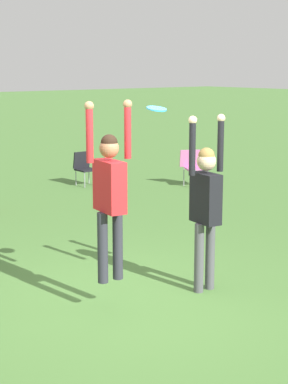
{
  "coord_description": "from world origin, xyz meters",
  "views": [
    {
      "loc": [
        -4.51,
        -5.79,
        2.81
      ],
      "look_at": [
        0.32,
        0.2,
        1.3
      ],
      "focal_mm": 60.0,
      "sensor_mm": 36.0,
      "label": 1
    }
  ],
  "objects_px": {
    "person_defending": "(206,199)",
    "frisbee": "(157,109)",
    "person_jumping": "(110,188)",
    "camping_chair_0": "(84,166)",
    "camping_chair_3": "(193,165)"
  },
  "relations": [
    {
      "from": "person_defending",
      "to": "camping_chair_0",
      "type": "bearing_deg",
      "value": 166.49
    },
    {
      "from": "person_defending",
      "to": "camping_chair_3",
      "type": "distance_m",
      "value": 7.35
    },
    {
      "from": "person_defending",
      "to": "frisbee",
      "type": "height_order",
      "value": "frisbee"
    },
    {
      "from": "person_defending",
      "to": "camping_chair_3",
      "type": "bearing_deg",
      "value": 146.75
    },
    {
      "from": "person_defending",
      "to": "camping_chair_3",
      "type": "relative_size",
      "value": 2.62
    },
    {
      "from": "person_defending",
      "to": "frisbee",
      "type": "relative_size",
      "value": 9.62
    },
    {
      "from": "person_defending",
      "to": "camping_chair_0",
      "type": "distance_m",
      "value": 7.73
    },
    {
      "from": "person_defending",
      "to": "frisbee",
      "type": "xyz_separation_m",
      "value": [
        -0.82,
        -0.03,
        1.15
      ]
    },
    {
      "from": "person_jumping",
      "to": "person_defending",
      "type": "xyz_separation_m",
      "value": [
        1.32,
        -0.2,
        -0.27
      ]
    },
    {
      "from": "frisbee",
      "to": "person_jumping",
      "type": "bearing_deg",
      "value": 155.12
    },
    {
      "from": "person_jumping",
      "to": "camping_chair_0",
      "type": "height_order",
      "value": "person_jumping"
    },
    {
      "from": "person_jumping",
      "to": "camping_chair_3",
      "type": "relative_size",
      "value": 2.44
    },
    {
      "from": "person_defending",
      "to": "camping_chair_0",
      "type": "relative_size",
      "value": 2.79
    },
    {
      "from": "person_defending",
      "to": "frisbee",
      "type": "distance_m",
      "value": 1.41
    },
    {
      "from": "frisbee",
      "to": "camping_chair_3",
      "type": "height_order",
      "value": "frisbee"
    }
  ]
}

